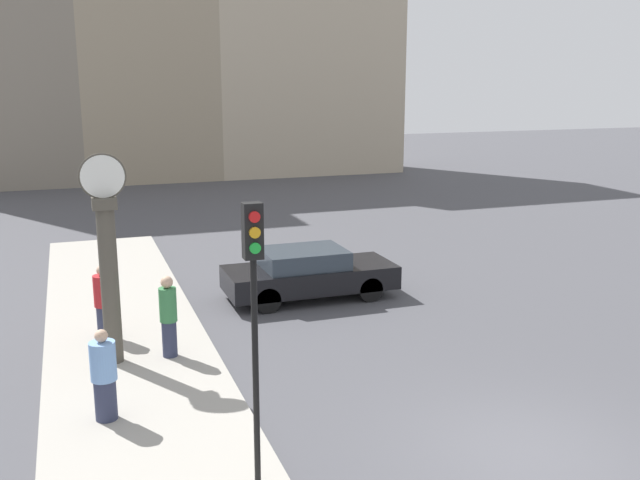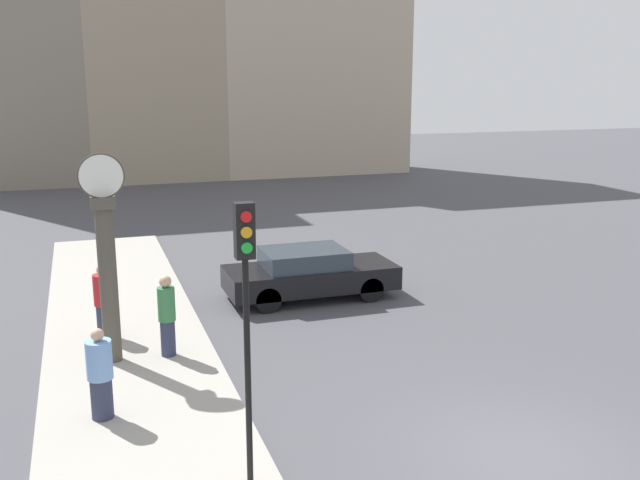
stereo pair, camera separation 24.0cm
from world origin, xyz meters
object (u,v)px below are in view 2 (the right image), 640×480
(street_clock, at_px, (107,265))
(pedestrian_blue_stripe, at_px, (100,375))
(pedestrian_green_hoodie, at_px, (167,316))
(pedestrian_red_top, at_px, (104,302))
(sedan_car, at_px, (309,273))
(traffic_light_near, at_px, (246,289))

(street_clock, relative_size, pedestrian_blue_stripe, 2.65)
(pedestrian_green_hoodie, height_order, pedestrian_red_top, pedestrian_green_hoodie)
(sedan_car, relative_size, street_clock, 1.06)
(sedan_car, height_order, pedestrian_blue_stripe, pedestrian_blue_stripe)
(pedestrian_red_top, bearing_deg, pedestrian_green_hoodie, -52.19)
(street_clock, relative_size, pedestrian_red_top, 2.53)
(traffic_light_near, xyz_separation_m, pedestrian_green_hoodie, (-0.50, 5.35, -2.06))
(pedestrian_blue_stripe, distance_m, pedestrian_green_hoodie, 2.88)
(street_clock, distance_m, pedestrian_green_hoodie, 1.63)
(street_clock, xyz_separation_m, pedestrian_blue_stripe, (-0.31, -2.60, -1.26))
(traffic_light_near, relative_size, pedestrian_blue_stripe, 2.55)
(traffic_light_near, height_order, street_clock, street_clock)
(traffic_light_near, relative_size, street_clock, 0.96)
(pedestrian_green_hoodie, distance_m, pedestrian_red_top, 1.97)
(traffic_light_near, height_order, pedestrian_red_top, traffic_light_near)
(sedan_car, bearing_deg, pedestrian_blue_stripe, -134.54)
(traffic_light_near, height_order, pedestrian_green_hoodie, traffic_light_near)
(pedestrian_green_hoodie, bearing_deg, pedestrian_blue_stripe, -119.72)
(traffic_light_near, xyz_separation_m, pedestrian_blue_stripe, (-1.93, 2.85, -2.15))
(pedestrian_blue_stripe, distance_m, pedestrian_red_top, 4.06)
(pedestrian_red_top, bearing_deg, sedan_car, 16.67)
(traffic_light_near, distance_m, pedestrian_red_top, 7.42)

